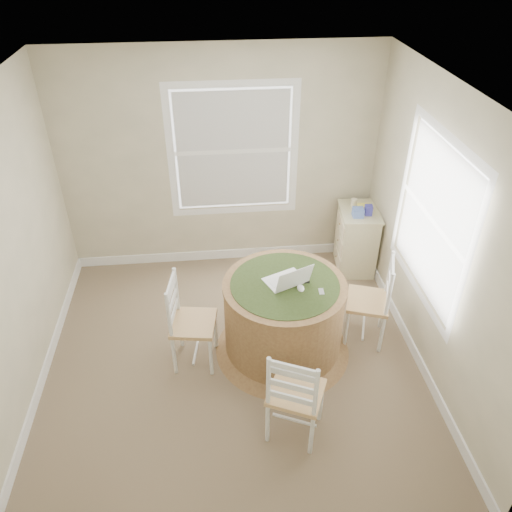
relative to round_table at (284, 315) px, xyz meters
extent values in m
cube|color=#877155|center=(-0.50, -0.12, -0.46)|extent=(3.60, 3.60, 0.02)
cube|color=white|center=(-0.50, -0.12, 2.16)|extent=(3.60, 3.60, 0.02)
cube|color=beige|center=(-0.50, 1.69, 0.85)|extent=(3.60, 0.02, 2.60)
cube|color=beige|center=(-0.50, -1.93, 0.85)|extent=(3.60, 0.02, 2.60)
cube|color=beige|center=(-2.31, -0.12, 0.85)|extent=(0.02, 3.60, 2.60)
cube|color=beige|center=(1.31, -0.12, 0.85)|extent=(0.02, 3.60, 2.60)
cube|color=white|center=(-0.50, 1.67, -0.39)|extent=(3.60, 0.02, 0.12)
cube|color=white|center=(-2.29, -0.12, -0.39)|extent=(0.02, 3.60, 0.12)
cube|color=white|center=(1.29, -0.12, -0.39)|extent=(0.02, 3.60, 0.12)
cylinder|color=olive|center=(0.00, 0.00, 0.00)|extent=(1.14, 1.14, 0.74)
cone|color=olive|center=(0.00, 0.00, -0.41)|extent=(1.34, 1.34, 0.08)
cylinder|color=olive|center=(0.00, 0.00, 0.36)|extent=(1.16, 1.16, 0.03)
cylinder|color=#364A20|center=(0.00, 0.00, 0.38)|extent=(1.01, 1.01, 0.01)
cone|color=#364A20|center=(0.00, 0.00, 0.32)|extent=(1.12, 1.12, 0.10)
cube|color=white|center=(0.01, 0.05, 0.38)|extent=(0.43, 0.38, 0.02)
cube|color=silver|center=(0.01, 0.05, 0.39)|extent=(0.33, 0.25, 0.00)
cube|color=black|center=(0.07, -0.10, 0.51)|extent=(0.36, 0.21, 0.23)
ellipsoid|color=white|center=(0.13, -0.09, 0.39)|extent=(0.07, 0.11, 0.04)
cube|color=#B7BABF|center=(0.31, -0.15, 0.38)|extent=(0.05, 0.09, 0.02)
cube|color=black|center=(0.20, 0.01, 0.38)|extent=(0.06, 0.05, 0.02)
cube|color=beige|center=(1.08, 1.32, -0.07)|extent=(0.46, 0.60, 0.77)
cube|color=beige|center=(1.08, 1.32, 0.33)|extent=(0.49, 0.63, 0.02)
cube|color=beige|center=(0.87, 1.34, -0.30)|extent=(0.05, 0.48, 0.16)
cube|color=beige|center=(0.87, 1.34, -0.06)|extent=(0.05, 0.48, 0.16)
cube|color=beige|center=(0.87, 1.34, 0.17)|extent=(0.05, 0.48, 0.16)
cube|color=#5876C9|center=(1.02, 1.20, 0.39)|extent=(0.13, 0.13, 0.10)
cube|color=#EADE52|center=(1.14, 1.35, 0.37)|extent=(0.16, 0.11, 0.06)
cube|color=#3836A4|center=(1.15, 1.22, 0.40)|extent=(0.09, 0.09, 0.12)
cylinder|color=beige|center=(1.04, 1.45, 0.39)|extent=(0.07, 0.07, 0.09)
camera|label=1|loc=(-0.64, -3.57, 3.19)|focal=35.00mm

